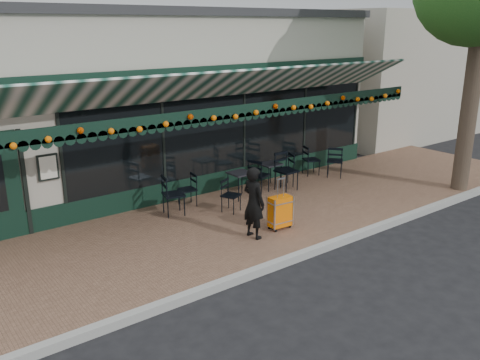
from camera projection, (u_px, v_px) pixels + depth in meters
ground at (311, 253)px, 9.98m from camera, size 80.00×80.00×0.00m
sidewalk at (248, 220)px, 11.48m from camera, size 18.00×4.00×0.15m
curb at (314, 251)px, 9.90m from camera, size 18.00×0.16×0.15m
restaurant_building at (129, 95)px, 15.28m from camera, size 12.00×9.60×4.50m
neighbor_building_right at (393, 68)px, 22.88m from camera, size 12.00×8.00×4.80m
woman at (254, 203)px, 10.15m from camera, size 0.41×0.57×1.48m
suitcase at (280, 212)px, 10.69m from camera, size 0.50×0.30×1.10m
cafe_table_a at (270, 166)px, 13.41m from camera, size 0.52×0.52×0.64m
cafe_table_b at (240, 175)px, 12.55m from camera, size 0.53×0.53×0.65m
chair_a_left at (284, 170)px, 13.53m from camera, size 0.57×0.57×0.89m
chair_a_right at (311, 160)px, 14.56m from camera, size 0.55×0.55×0.86m
chair_a_front at (286, 171)px, 13.16m from camera, size 0.53×0.53×1.01m
chair_a_extra at (335, 161)px, 14.35m from camera, size 0.63×0.63×0.90m
chair_b_left at (187, 190)px, 12.04m from camera, size 0.44×0.44×0.79m
chair_b_right at (259, 176)px, 12.95m from camera, size 0.59×0.59×0.92m
chair_b_front at (231, 196)px, 11.67m from camera, size 0.51×0.51×0.77m
chair_solo at (173, 195)px, 11.46m from camera, size 0.57×0.57×0.94m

